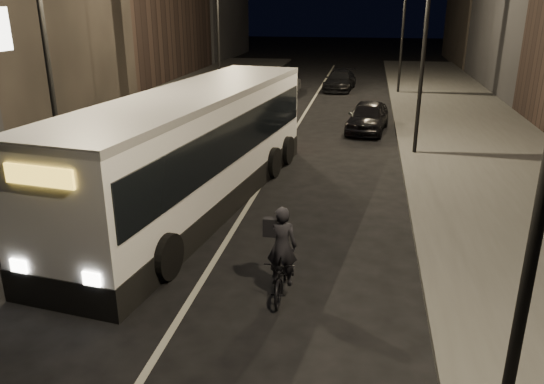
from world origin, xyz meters
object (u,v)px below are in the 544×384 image
at_px(car_far, 340,80).
at_px(city_bus, 196,144).
at_px(car_mid, 286,85).
at_px(streetlight_left_far, 222,15).
at_px(streetlight_right_mid, 419,22).
at_px(streetlight_left_near, 52,30).
at_px(streetlight_right_far, 400,13).
at_px(car_near, 368,117).
at_px(streetlight_right_near, 539,75).
at_px(cyclist_on_bicycle, 283,266).

bearing_deg(car_far, city_bus, -92.01).
xyz_separation_m(car_mid, car_far, (3.57, 2.73, 0.01)).
bearing_deg(streetlight_left_far, streetlight_right_mid, -43.16).
bearing_deg(car_far, streetlight_left_near, -99.91).
bearing_deg(streetlight_left_near, city_bus, 14.99).
xyz_separation_m(streetlight_right_far, city_bus, (-6.93, -23.00, -3.40)).
bearing_deg(car_near, streetlight_left_far, 154.42).
xyz_separation_m(streetlight_right_mid, car_near, (-1.73, 4.14, -4.62)).
distance_m(city_bus, car_mid, 21.40).
height_order(streetlight_right_near, streetlight_right_mid, same).
bearing_deg(city_bus, streetlight_left_near, -157.22).
height_order(streetlight_left_far, car_far, streetlight_left_far).
height_order(city_bus, car_near, city_bus).
distance_m(car_near, car_far, 13.12).
distance_m(streetlight_right_mid, car_mid, 16.82).
height_order(streetlight_right_far, car_far, streetlight_right_far).
xyz_separation_m(streetlight_right_mid, streetlight_right_far, (0.00, 16.00, 0.00)).
xyz_separation_m(streetlight_right_near, car_far, (-3.86, 33.09, -4.66)).
xyz_separation_m(streetlight_right_near, streetlight_right_far, (0.00, 32.00, 0.00)).
bearing_deg(car_near, car_far, 107.00).
distance_m(cyclist_on_bicycle, car_far, 29.17).
xyz_separation_m(cyclist_on_bicycle, car_mid, (-4.02, 26.44, -0.03)).
xyz_separation_m(streetlight_right_far, car_near, (-1.73, -11.86, -4.62)).
relative_size(streetlight_right_mid, car_mid, 1.95).
xyz_separation_m(streetlight_right_mid, streetlight_left_near, (-10.66, -8.00, 0.00)).
bearing_deg(car_near, streetlight_right_far, 89.37).
distance_m(streetlight_right_far, car_mid, 8.92).
distance_m(streetlight_left_far, city_bus, 17.74).
xyz_separation_m(streetlight_left_far, city_bus, (3.73, -17.00, -3.40)).
bearing_deg(streetlight_right_far, car_far, 164.26).
height_order(streetlight_right_mid, car_near, streetlight_right_mid).
bearing_deg(car_far, streetlight_right_near, -78.08).
bearing_deg(streetlight_right_near, car_near, 94.91).
xyz_separation_m(streetlight_left_near, car_mid, (3.24, 22.35, -4.67)).
bearing_deg(streetlight_right_mid, car_far, 102.72).
relative_size(streetlight_right_near, cyclist_on_bicycle, 3.78).
bearing_deg(streetlight_left_near, streetlight_right_far, 66.04).
distance_m(car_mid, car_far, 4.49).
relative_size(streetlight_left_far, car_far, 1.69).
relative_size(city_bus, car_mid, 3.25).
distance_m(city_bus, cyclist_on_bicycle, 6.32).
bearing_deg(cyclist_on_bicycle, car_far, 90.40).
bearing_deg(streetlight_right_near, city_bus, 127.61).
xyz_separation_m(cyclist_on_bicycle, car_far, (-0.46, 29.17, -0.02)).
bearing_deg(streetlight_right_near, streetlight_right_mid, 90.00).
xyz_separation_m(streetlight_right_mid, cyclist_on_bicycle, (-3.40, -12.08, -4.65)).
height_order(streetlight_right_near, car_near, streetlight_right_near).
xyz_separation_m(streetlight_left_far, cyclist_on_bicycle, (7.27, -22.08, -4.65)).
bearing_deg(car_far, cyclist_on_bicycle, -83.83).
bearing_deg(streetlight_left_near, car_mid, 81.74).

